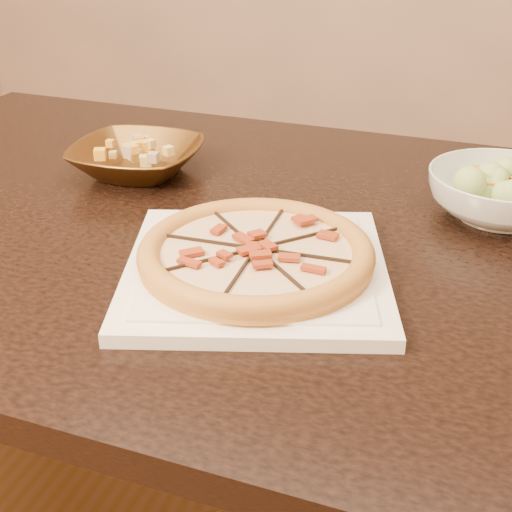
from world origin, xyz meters
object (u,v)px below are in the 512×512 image
object	(u,v)px
pizza	(256,253)
bronze_bowl	(137,159)
salad_bowl	(502,195)
plate	(256,269)
dining_table	(224,271)

from	to	relation	value
pizza	bronze_bowl	distance (m)	0.42
pizza	salad_bowl	size ratio (longest dim) A/B	1.35
bronze_bowl	salad_bowl	distance (m)	0.60
plate	salad_bowl	xyz separation A→B (m)	(0.29, 0.30, 0.02)
plate	salad_bowl	distance (m)	0.41
plate	bronze_bowl	bearing A→B (deg)	138.49
dining_table	bronze_bowl	world-z (taller)	bronze_bowl
bronze_bowl	dining_table	bearing A→B (deg)	-30.82
plate	salad_bowl	world-z (taller)	salad_bowl
plate	bronze_bowl	world-z (taller)	bronze_bowl
plate	dining_table	bearing A→B (deg)	124.77
dining_table	pizza	xyz separation A→B (m)	(0.11, -0.15, 0.13)
dining_table	pizza	distance (m)	0.23
salad_bowl	plate	bearing A→B (deg)	-134.11
salad_bowl	pizza	bearing A→B (deg)	-134.11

